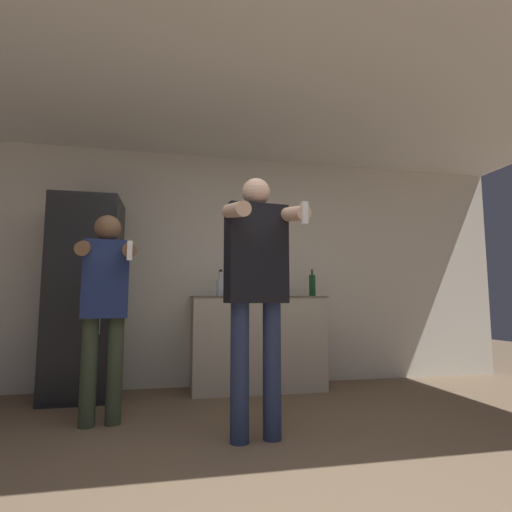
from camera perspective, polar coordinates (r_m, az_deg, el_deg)
wall_back at (r=4.48m, az=-5.74°, el=-1.72°), size 7.00×0.06×2.55m
ceiling_slab at (r=3.53m, az=-2.95°, el=21.71°), size 7.00×3.18×0.05m
refrigerator at (r=4.18m, az=-23.26°, el=-5.34°), size 0.61×0.66×1.90m
counter at (r=4.26m, az=0.16°, el=-12.23°), size 1.38×0.57×0.96m
bottle_dark_rum at (r=4.16m, az=-0.32°, el=-4.44°), size 0.07×0.07×0.25m
bottle_tall_gin at (r=4.34m, az=8.04°, el=-4.13°), size 0.07×0.07×0.29m
bottle_brown_liquor at (r=4.11m, az=-5.08°, el=-4.32°), size 0.09×0.09×0.28m
person_woman_foreground at (r=2.70m, az=0.10°, el=-3.20°), size 0.52×0.53×1.76m
person_man_side at (r=3.23m, az=-20.77°, el=-5.50°), size 0.45×0.46×1.57m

